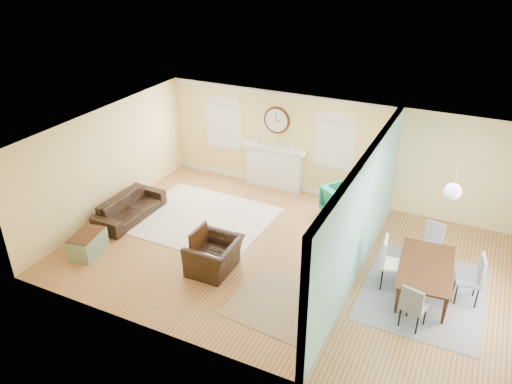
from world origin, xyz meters
The scene contains 27 objects.
floor centered at (0.00, 0.00, 0.00)m, with size 9.00×9.00×0.00m, color brown.
wall_back centered at (0.00, 3.00, 1.30)m, with size 9.00×0.02×2.60m, color #E6D183.
wall_front centered at (0.00, -3.00, 1.30)m, with size 9.00×0.02×2.60m, color #E6D183.
wall_left centered at (-4.50, 0.00, 1.30)m, with size 0.02×6.00×2.60m, color #E6D183.
ceiling centered at (0.00, 0.00, 2.60)m, with size 9.00×6.00×0.02m, color white.
partition centered at (1.51, 0.28, 1.36)m, with size 0.17×6.00×2.60m.
fireplace centered at (-1.50, 2.88, 0.60)m, with size 1.70×0.30×1.17m.
wall_clock centered at (-1.50, 2.97, 1.85)m, with size 0.70×0.07×0.70m.
window_left centered at (-3.05, 2.95, 1.66)m, with size 1.05×0.13×1.42m.
window_right centered at (0.05, 2.95, 1.66)m, with size 1.05×0.13×1.42m.
pendant centered at (3.00, 0.00, 2.20)m, with size 0.30×0.30×0.55m.
rug_cream centered at (-2.37, 0.56, 0.01)m, with size 3.11×2.69×0.02m, color beige.
rug_jute centered at (0.66, -1.47, 0.01)m, with size 1.97×1.61×0.01m, color #9C8264.
rug_grey centered at (2.85, 0.04, 0.01)m, with size 2.17×2.71×0.01m, color gray.
sofa centered at (-3.92, -0.11, 0.28)m, with size 1.92×0.75×0.56m, color black.
eames_chair centered at (-1.07, -1.05, 0.34)m, with size 1.04×0.91×0.67m, color black.
green_chair centered at (0.53, 2.25, 0.35)m, with size 0.75×0.78×0.71m, color #12765D.
trunk centered at (-3.78, -1.69, 0.23)m, with size 0.64×0.89×0.47m.
credenza centered at (1.14, 1.09, 0.40)m, with size 0.54×1.59×0.80m.
tv centered at (1.13, 1.09, 1.11)m, with size 1.06×0.14×0.61m, color black.
garden_stool centered at (1.20, 0.03, 0.27)m, with size 0.36×0.36×0.53m, color white.
potted_plant centered at (1.20, 0.03, 0.74)m, with size 0.37×0.32×0.41m, color #337F33.
dining_table centered at (2.85, 0.04, 0.30)m, with size 1.72×0.96×0.61m, color #46240F.
dining_chair_n centered at (2.75, 1.12, 0.50)m, with size 0.44×0.44×0.86m.
dining_chair_s centered at (2.79, -0.98, 0.51)m, with size 0.47×0.47×0.87m.
dining_chair_w centered at (2.24, -0.03, 0.61)m, with size 0.52×0.52×1.03m.
dining_chair_e centered at (3.55, 0.12, 0.58)m, with size 0.50×0.50×0.98m.
Camera 1 is at (3.25, -8.10, 6.02)m, focal length 35.00 mm.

